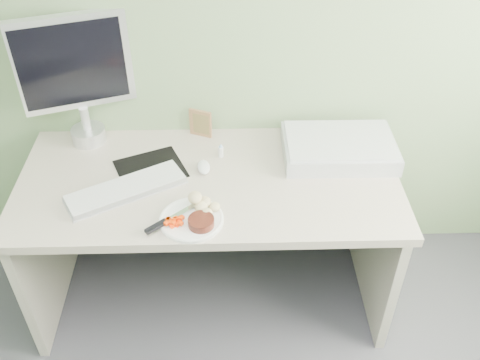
{
  "coord_description": "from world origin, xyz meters",
  "views": [
    {
      "loc": [
        0.08,
        -0.11,
        2.14
      ],
      "look_at": [
        0.13,
        1.5,
        0.82
      ],
      "focal_mm": 40.0,
      "sensor_mm": 36.0,
      "label": 1
    }
  ],
  "objects_px": {
    "monitor": "(77,74)",
    "plate": "(191,220)",
    "scanner": "(339,148)",
    "desk": "(210,211)"
  },
  "relations": [
    {
      "from": "monitor",
      "to": "plate",
      "type": "bearing_deg",
      "value": -67.72
    },
    {
      "from": "scanner",
      "to": "monitor",
      "type": "relative_size",
      "value": 0.83
    },
    {
      "from": "plate",
      "to": "scanner",
      "type": "distance_m",
      "value": 0.75
    },
    {
      "from": "plate",
      "to": "scanner",
      "type": "relative_size",
      "value": 0.51
    },
    {
      "from": "desk",
      "to": "scanner",
      "type": "height_order",
      "value": "scanner"
    },
    {
      "from": "plate",
      "to": "scanner",
      "type": "height_order",
      "value": "scanner"
    },
    {
      "from": "plate",
      "to": "monitor",
      "type": "xyz_separation_m",
      "value": [
        -0.49,
        0.57,
        0.32
      ]
    },
    {
      "from": "desk",
      "to": "monitor",
      "type": "distance_m",
      "value": 0.82
    },
    {
      "from": "plate",
      "to": "monitor",
      "type": "height_order",
      "value": "monitor"
    },
    {
      "from": "scanner",
      "to": "monitor",
      "type": "bearing_deg",
      "value": 172.08
    }
  ]
}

